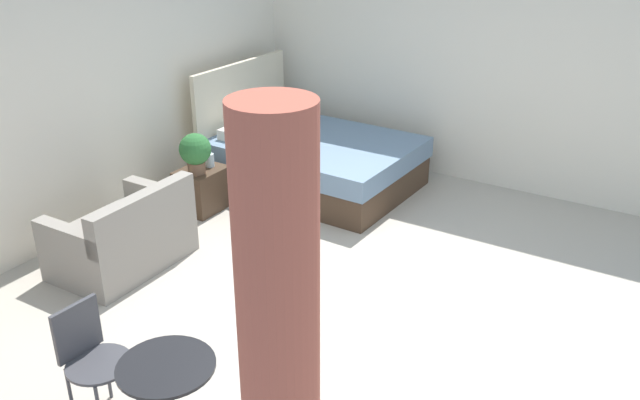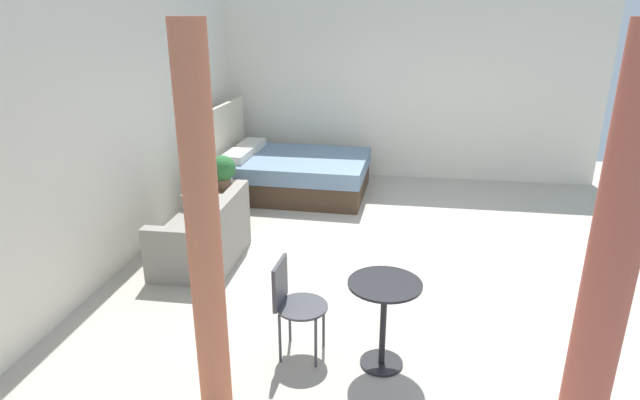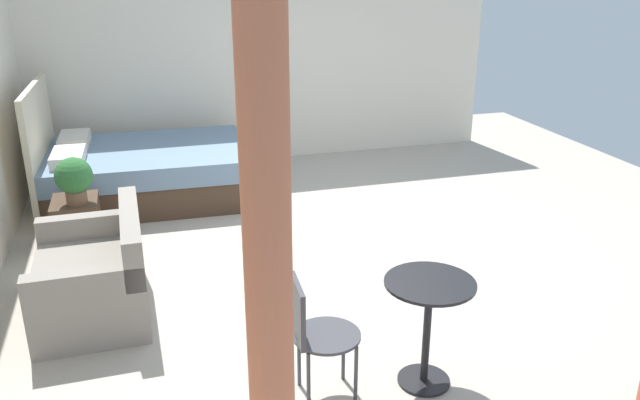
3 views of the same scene
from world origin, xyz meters
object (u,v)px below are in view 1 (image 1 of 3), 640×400
object	(u,v)px
nightstand	(202,189)
vase	(210,160)
balcony_table	(170,397)
couch	(124,238)
cafe_chair_near_window	(90,352)
bed	(311,159)
potted_plant	(195,151)

from	to	relation	value
nightstand	vase	xyz separation A→B (m)	(0.12, -0.03, 0.31)
nightstand	balcony_table	distance (m)	3.67
couch	vase	distance (m)	1.49
nightstand	cafe_chair_near_window	xyz separation A→B (m)	(-2.83, -1.53, 0.27)
bed	balcony_table	world-z (taller)	bed
couch	cafe_chair_near_window	world-z (taller)	cafe_chair_near_window
bed	balcony_table	size ratio (longest dim) A/B	3.12
cafe_chair_near_window	balcony_table	bearing A→B (deg)	-93.43
balcony_table	cafe_chair_near_window	bearing A→B (deg)	86.57
bed	vase	xyz separation A→B (m)	(-1.09, 0.61, 0.22)
bed	nightstand	world-z (taller)	bed
bed	cafe_chair_near_window	xyz separation A→B (m)	(-4.04, -0.89, 0.18)
couch	nightstand	xyz separation A→B (m)	(1.33, 0.21, -0.05)
balcony_table	vase	bearing A→B (deg)	36.72
couch	balcony_table	size ratio (longest dim) A/B	1.65
nightstand	potted_plant	world-z (taller)	potted_plant
nightstand	vase	world-z (taller)	vase
cafe_chair_near_window	bed	bearing A→B (deg)	12.48
potted_plant	vase	distance (m)	0.28
nightstand	potted_plant	distance (m)	0.49
potted_plant	cafe_chair_near_window	distance (m)	3.12
balcony_table	nightstand	bearing A→B (deg)	38.22
potted_plant	bed	bearing A→B (deg)	-24.75
nightstand	vase	size ratio (longest dim) A/B	3.59
vase	balcony_table	size ratio (longest dim) A/B	0.20
couch	nightstand	bearing A→B (deg)	9.11
cafe_chair_near_window	potted_plant	bearing A→B (deg)	28.74
couch	cafe_chair_near_window	bearing A→B (deg)	-138.64
couch	potted_plant	world-z (taller)	potted_plant
bed	vase	bearing A→B (deg)	150.75
vase	cafe_chair_near_window	xyz separation A→B (m)	(-2.95, -1.51, -0.04)
couch	potted_plant	xyz separation A→B (m)	(1.23, 0.18, 0.43)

